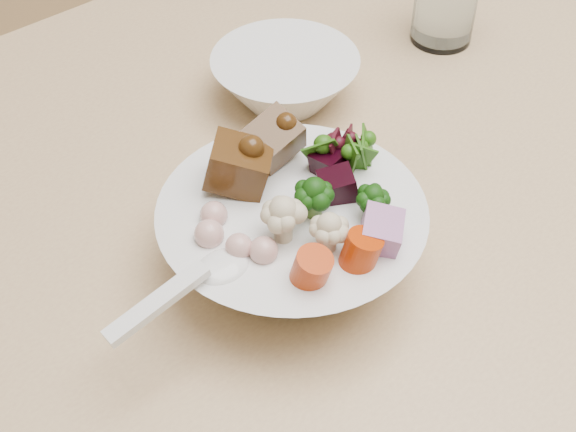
{
  "coord_description": "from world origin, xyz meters",
  "views": [
    {
      "loc": [
        -0.75,
        -0.24,
        1.27
      ],
      "look_at": [
        -0.47,
        0.11,
        0.83
      ],
      "focal_mm": 50.0,
      "sensor_mm": 36.0,
      "label": 1
    }
  ],
  "objects": [
    {
      "name": "food_bowl",
      "position": [
        -0.46,
        0.11,
        0.81
      ],
      "size": [
        0.22,
        0.22,
        0.12
      ],
      "color": "white",
      "rests_on": "dining_table"
    },
    {
      "name": "side_bowl",
      "position": [
        -0.32,
        0.29,
        0.79
      ],
      "size": [
        0.15,
        0.15,
        0.05
      ],
      "primitive_type": null,
      "color": "white",
      "rests_on": "dining_table"
    },
    {
      "name": "soup_spoon",
      "position": [
        -0.55,
        0.1,
        0.83
      ],
      "size": [
        0.12,
        0.04,
        0.02
      ],
      "rotation": [
        0.0,
        0.0,
        0.03
      ],
      "color": "white",
      "rests_on": "food_bowl"
    },
    {
      "name": "dining_table",
      "position": [
        -0.15,
        0.14,
        0.69
      ],
      "size": [
        1.67,
        0.97,
        0.77
      ],
      "rotation": [
        0.0,
        0.0,
        0.03
      ],
      "color": "tan",
      "rests_on": "ground"
    },
    {
      "name": "chair_far",
      "position": [
        -0.23,
        0.89,
        0.54
      ],
      "size": [
        0.47,
        0.47,
        0.96
      ],
      "rotation": [
        0.0,
        0.0,
        0.06
      ],
      "color": "tan",
      "rests_on": "ground"
    }
  ]
}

